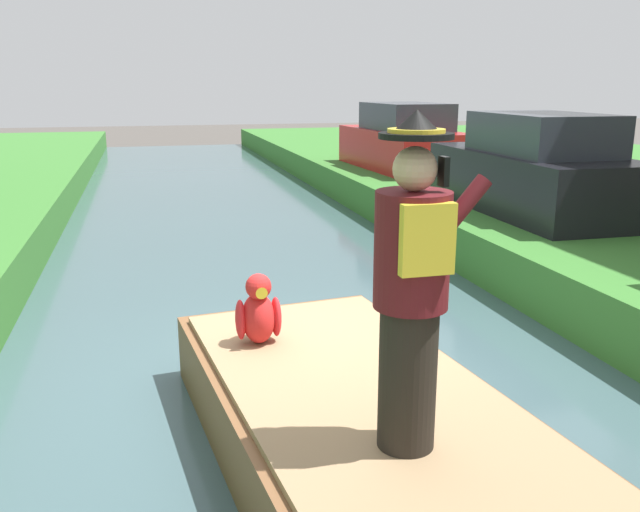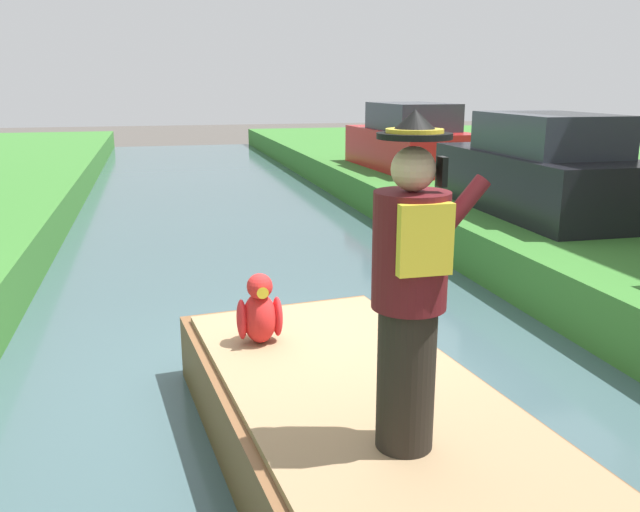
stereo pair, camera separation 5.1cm
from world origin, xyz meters
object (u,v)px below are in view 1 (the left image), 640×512
Objects in this scene: boat at (368,438)px; parrot_plush at (258,313)px; parked_car_red at (402,141)px; parked_car_dark at (534,170)px; person_pirate at (412,288)px.

boat is 7.67× the size of parrot_plush.
boat is 1.34m from parrot_plush.
parked_car_red is at bearing 62.63° from parrot_plush.
boat is 11.72m from parked_car_red.
parked_car_dark and parked_car_red have the same top height.
person_pirate is 0.45× the size of parked_car_red.
parked_car_dark is (5.02, 4.22, 0.43)m from parrot_plush.
person_pirate is (0.01, -0.62, 1.23)m from boat.
parked_car_red is at bearing 67.44° from boat.
person_pirate reaches higher than parked_car_red.
parrot_plush is at bearing -117.37° from parked_car_red.
parrot_plush is 0.14× the size of parked_car_red.
boat is 7.02m from parked_car_dark.
parrot_plush is at bearing -139.91° from parked_car_dark.
person_pirate is at bearing -89.05° from boat.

